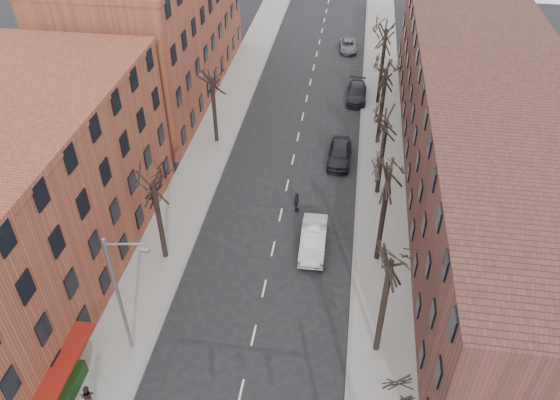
% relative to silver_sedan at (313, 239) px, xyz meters
% --- Properties ---
extents(sidewalk_left, '(4.00, 90.00, 0.15)m').
position_rel_silver_sedan_xyz_m(sidewalk_left, '(-10.92, 14.47, -0.78)').
color(sidewalk_left, gray).
rests_on(sidewalk_left, ground).
extents(sidewalk_right, '(4.00, 90.00, 0.15)m').
position_rel_silver_sedan_xyz_m(sidewalk_right, '(5.08, 14.47, -0.78)').
color(sidewalk_right, gray).
rests_on(sidewalk_right, ground).
extents(building_left_near, '(12.00, 26.00, 12.00)m').
position_rel_silver_sedan_xyz_m(building_left_near, '(-18.92, -5.53, 5.14)').
color(building_left_near, brown).
rests_on(building_left_near, ground).
extents(building_left_far, '(12.00, 28.00, 14.00)m').
position_rel_silver_sedan_xyz_m(building_left_far, '(-18.92, 23.47, 6.14)').
color(building_left_far, brown).
rests_on(building_left_far, ground).
extents(building_right, '(12.00, 50.00, 10.00)m').
position_rel_silver_sedan_xyz_m(building_right, '(13.08, 9.47, 4.14)').
color(building_right, '#532C26').
rests_on(building_right, ground).
extents(tree_right_b, '(5.20, 5.20, 10.80)m').
position_rel_silver_sedan_xyz_m(tree_right_b, '(4.68, -8.53, -0.86)').
color(tree_right_b, black).
rests_on(tree_right_b, ground).
extents(tree_right_c, '(5.20, 5.20, 11.60)m').
position_rel_silver_sedan_xyz_m(tree_right_c, '(4.68, -0.53, -0.86)').
color(tree_right_c, black).
rests_on(tree_right_c, ground).
extents(tree_right_d, '(5.20, 5.20, 10.00)m').
position_rel_silver_sedan_xyz_m(tree_right_d, '(4.68, 7.47, -0.86)').
color(tree_right_d, black).
rests_on(tree_right_d, ground).
extents(tree_right_e, '(5.20, 5.20, 10.80)m').
position_rel_silver_sedan_xyz_m(tree_right_e, '(4.68, 15.47, -0.86)').
color(tree_right_e, black).
rests_on(tree_right_e, ground).
extents(tree_right_f, '(5.20, 5.20, 11.60)m').
position_rel_silver_sedan_xyz_m(tree_right_f, '(4.68, 23.47, -0.86)').
color(tree_right_f, black).
rests_on(tree_right_f, ground).
extents(tree_left_a, '(5.20, 5.20, 9.50)m').
position_rel_silver_sedan_xyz_m(tree_left_a, '(-10.52, -2.53, -0.86)').
color(tree_left_a, black).
rests_on(tree_left_a, ground).
extents(tree_left_b, '(5.20, 5.20, 9.50)m').
position_rel_silver_sedan_xyz_m(tree_left_b, '(-10.52, 13.47, -0.86)').
color(tree_left_b, black).
rests_on(tree_left_b, ground).
extents(streetlight, '(2.45, 0.22, 9.03)m').
position_rel_silver_sedan_xyz_m(streetlight, '(-9.95, -10.53, 4.16)').
color(streetlight, slate).
rests_on(streetlight, ground).
extents(silver_sedan, '(1.89, 5.22, 1.71)m').
position_rel_silver_sedan_xyz_m(silver_sedan, '(0.00, 0.00, 0.00)').
color(silver_sedan, '#B2B4B9').
rests_on(silver_sedan, ground).
extents(parked_car_near, '(2.11, 5.04, 1.70)m').
position_rel_silver_sedan_xyz_m(parked_car_near, '(1.25, 11.79, -0.00)').
color(parked_car_near, black).
rests_on(parked_car_near, ground).
extents(parked_car_mid, '(2.12, 5.15, 1.49)m').
position_rel_silver_sedan_xyz_m(parked_car_mid, '(2.38, 24.10, -0.11)').
color(parked_car_mid, black).
rests_on(parked_car_mid, ground).
extents(parked_car_far, '(2.48, 4.60, 1.23)m').
position_rel_silver_sedan_xyz_m(parked_car_far, '(0.88, 37.21, -0.24)').
color(parked_car_far, slate).
rests_on(parked_car_far, ground).
extents(pedestrian_b, '(0.81, 0.65, 1.61)m').
position_rel_silver_sedan_xyz_m(pedestrian_b, '(-11.02, -14.58, 0.10)').
color(pedestrian_b, black).
rests_on(pedestrian_b, sidewalk_left).
extents(pedestrian_crossing, '(0.59, 1.09, 1.76)m').
position_rel_silver_sedan_xyz_m(pedestrian_crossing, '(-1.74, 4.19, 0.02)').
color(pedestrian_crossing, black).
rests_on(pedestrian_crossing, ground).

